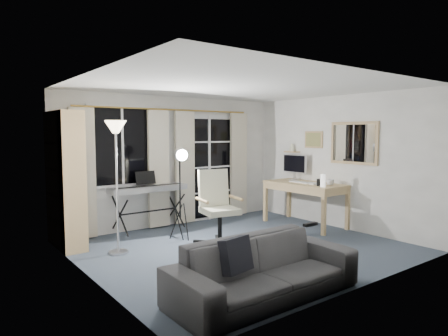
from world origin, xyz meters
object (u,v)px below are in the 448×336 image
(studio_light, at_px, (181,166))
(office_chair, at_px, (216,200))
(sofa, at_px, (264,259))
(desk, at_px, (305,188))
(torchiere_lamp, at_px, (116,147))
(keyboard_piano, at_px, (148,189))
(monitor, at_px, (295,164))
(bookshelf, at_px, (63,184))
(mug, at_px, (330,181))

(studio_light, relative_size, office_chair, 1.30)
(office_chair, bearing_deg, studio_light, 135.39)
(office_chair, relative_size, sofa, 0.55)
(studio_light, height_order, desk, studio_light)
(torchiere_lamp, xyz_separation_m, desk, (3.48, -0.41, -0.82))
(sofa, bearing_deg, keyboard_piano, 85.23)
(keyboard_piano, bearing_deg, sofa, -95.29)
(keyboard_piano, bearing_deg, monitor, -16.57)
(desk, distance_m, sofa, 3.49)
(torchiere_lamp, xyz_separation_m, office_chair, (1.41, -0.45, -0.84))
(desk, height_order, sofa, sofa)
(keyboard_piano, bearing_deg, torchiere_lamp, -137.30)
(torchiere_lamp, height_order, monitor, torchiere_lamp)
(bookshelf, distance_m, sofa, 3.41)
(desk, relative_size, mug, 11.45)
(bookshelf, bearing_deg, mug, -22.94)
(studio_light, distance_m, monitor, 2.60)
(keyboard_piano, bearing_deg, mug, -33.62)
(bookshelf, distance_m, mug, 4.44)
(monitor, bearing_deg, sofa, -142.10)
(bookshelf, height_order, sofa, bookshelf)
(bookshelf, bearing_deg, office_chair, -32.72)
(desk, bearing_deg, keyboard_piano, 153.29)
(torchiere_lamp, bearing_deg, sofa, -75.47)
(desk, height_order, monitor, monitor)
(torchiere_lamp, bearing_deg, office_chair, -17.59)
(mug, relative_size, sofa, 0.06)
(torchiere_lamp, distance_m, sofa, 2.72)
(mug, bearing_deg, keyboard_piano, 146.74)
(sofa, bearing_deg, bookshelf, 110.11)
(keyboard_piano, xyz_separation_m, monitor, (2.77, -0.81, 0.35))
(monitor, bearing_deg, keyboard_piano, 163.07)
(bookshelf, bearing_deg, keyboard_piano, 2.47)
(office_chair, relative_size, mug, 8.82)
(monitor, xyz_separation_m, sofa, (-3.05, -2.44, -0.70))
(monitor, relative_size, mug, 4.39)
(bookshelf, bearing_deg, studio_light, -24.59)
(monitor, distance_m, mug, 0.98)
(torchiere_lamp, xyz_separation_m, studio_light, (1.08, 0.05, -0.32))
(mug, bearing_deg, sofa, -153.26)
(keyboard_piano, relative_size, monitor, 2.37)
(torchiere_lamp, height_order, studio_light, torchiere_lamp)
(studio_light, relative_size, monitor, 2.61)
(desk, bearing_deg, monitor, 65.70)
(torchiere_lamp, xyz_separation_m, sofa, (0.62, -2.40, -1.12))
(bookshelf, height_order, torchiere_lamp, bookshelf)
(keyboard_piano, distance_m, desk, 2.87)
(mug, height_order, sofa, mug)
(keyboard_piano, distance_m, studio_light, 0.93)
(sofa, bearing_deg, mug, 26.90)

